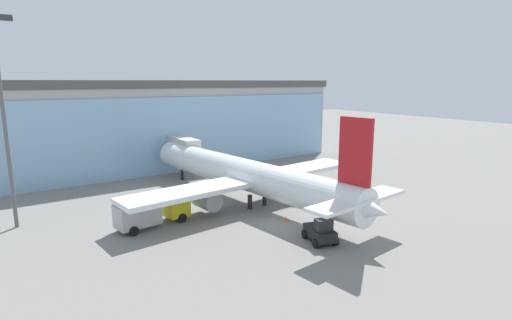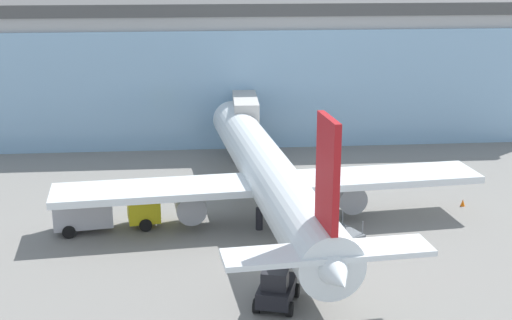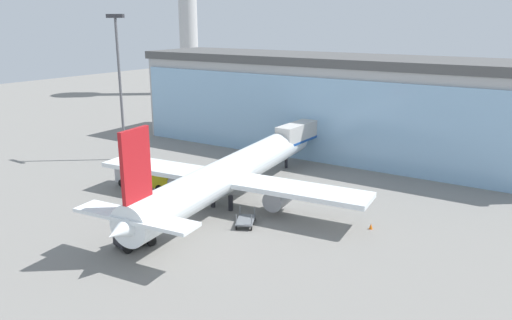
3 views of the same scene
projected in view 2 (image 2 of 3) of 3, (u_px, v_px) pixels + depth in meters
The scene contains 9 objects.
ground at pixel (266, 263), 44.76m from camera, with size 240.00×240.00×0.00m, color gray.
terminal_building at pixel (245, 67), 75.51m from camera, with size 62.80×16.47×14.05m.
jet_bridge at pixel (244, 106), 68.36m from camera, with size 2.30×12.14×5.89m.
airplane at pixel (269, 175), 51.33m from camera, with size 30.76×37.62×10.97m.
catering_truck at pixel (103, 210), 49.81m from camera, with size 7.59×3.62×2.65m.
baggage_cart at pixel (344, 232), 48.42m from camera, with size 2.70×3.22×1.50m.
pushback_tug at pixel (276, 289), 39.15m from camera, with size 2.86×3.56×2.30m.
safety_cone_nose at pixel (279, 256), 45.09m from camera, with size 0.36×0.36×0.55m, color orange.
safety_cone_wingtip at pixel (463, 203), 54.68m from camera, with size 0.36×0.36×0.55m, color orange.
Camera 2 is at (-2.74, -41.01, 18.88)m, focal length 50.00 mm.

